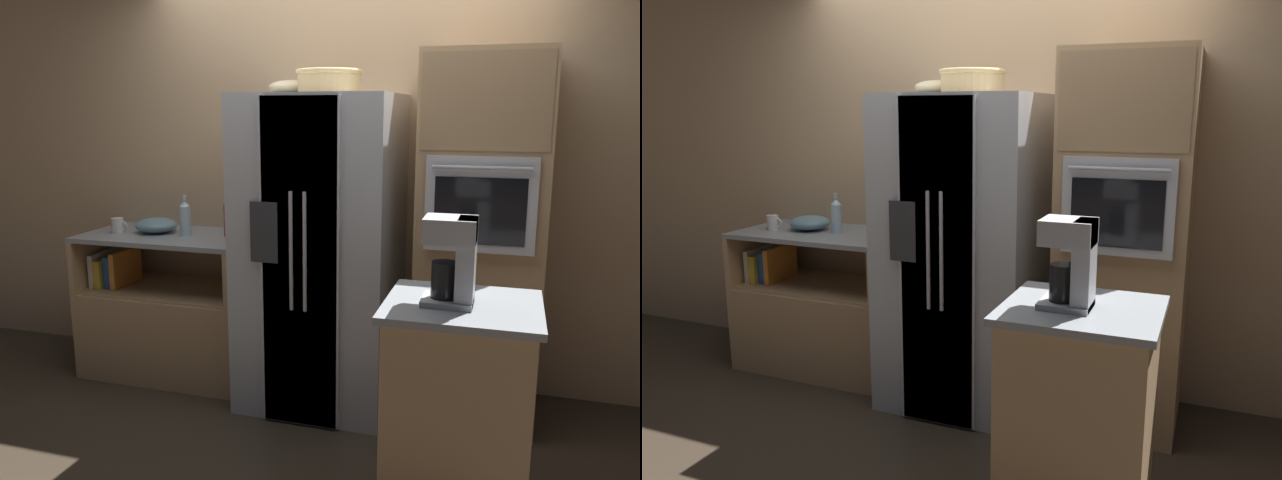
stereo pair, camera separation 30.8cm
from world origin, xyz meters
TOP-DOWN VIEW (x-y plane):
  - ground_plane at (0.00, 0.00)m, footprint 20.00×20.00m
  - wall_back at (0.00, 0.45)m, footprint 12.00×0.06m
  - counter_left at (-1.09, 0.10)m, footprint 1.10×0.63m
  - refrigerator at (-0.04, 0.02)m, footprint 0.85×0.83m
  - wall_oven at (0.85, 0.10)m, footprint 0.65×0.69m
  - island_counter at (0.84, -0.93)m, footprint 0.61×0.56m
  - wicker_basket at (0.01, 0.01)m, footprint 0.37×0.37m
  - fruit_bowl at (-0.24, 0.08)m, footprint 0.25×0.25m
  - bottle_tall at (-0.68, 0.15)m, footprint 0.07×0.07m
  - bottle_short at (-0.96, 0.09)m, footprint 0.07×0.07m
  - mug at (-1.42, 0.04)m, footprint 0.11×0.08m
  - mixing_bowl at (-1.19, 0.12)m, footprint 0.27×0.27m
  - coffee_maker at (0.80, -0.96)m, footprint 0.20×0.17m

SIDE VIEW (x-z plane):
  - ground_plane at x=0.00m, z-range 0.00..0.00m
  - counter_left at x=-1.09m, z-range -0.12..0.80m
  - island_counter at x=0.84m, z-range 0.00..0.96m
  - refrigerator at x=-0.04m, z-range 0.00..1.79m
  - mixing_bowl at x=-1.19m, z-range 0.93..1.02m
  - mug at x=-1.42m, z-range 0.93..1.02m
  - wall_oven at x=0.85m, z-range 0.01..2.01m
  - bottle_short at x=-0.96m, z-range 0.91..1.17m
  - bottle_tall at x=-0.68m, z-range 0.91..1.19m
  - coffee_maker at x=0.80m, z-range 0.97..1.32m
  - wall_back at x=0.00m, z-range 0.00..2.80m
  - fruit_bowl at x=-0.24m, z-range 1.79..1.87m
  - wicker_basket at x=0.01m, z-range 1.80..1.93m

